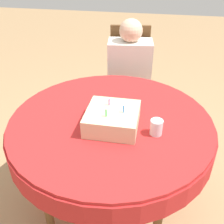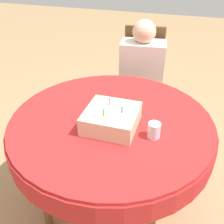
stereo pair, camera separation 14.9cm
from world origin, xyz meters
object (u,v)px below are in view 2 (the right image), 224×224
chair (141,80)px  drinking_glass (154,130)px  birthday_cake (111,118)px  person (141,71)px

chair → drinking_glass: (0.28, -1.07, 0.25)m
chair → birthday_cake: 1.08m
chair → birthday_cake: size_ratio=3.44×
chair → person: size_ratio=0.91×
chair → birthday_cake: (0.03, -1.04, 0.26)m
chair → person: person is taller
chair → person: (0.01, -0.10, 0.14)m
chair → person: bearing=-90.0°
chair → drinking_glass: 1.13m
chair → drinking_glass: bearing=-82.5°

